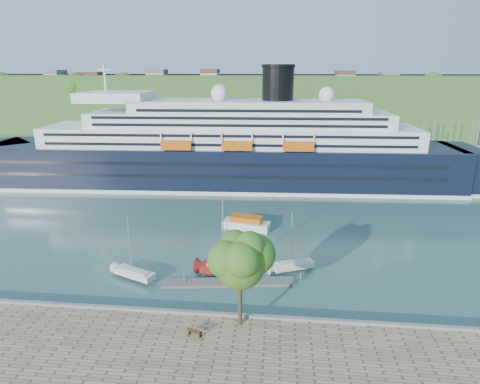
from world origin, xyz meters
The scene contains 11 objects.
ground centered at (0.00, 0.00, 0.00)m, with size 400.00×400.00×0.00m, color #315751.
far_hillside centered at (0.00, 145.00, 12.00)m, with size 400.00×50.00×24.00m, color #3F6327.
quay_coping centered at (0.00, -0.20, 1.15)m, with size 220.00×0.50×0.30m, color slate.
cruise_ship centered at (-3.77, 54.03, 13.87)m, with size 123.57×17.99×27.75m, color black, non-canonical shape.
park_bench centered at (2.16, -3.87, 1.50)m, with size 1.55×0.63×0.99m, color #482714, non-canonical shape.
promenade_tree centered at (6.47, -1.50, 6.72)m, with size 6.91×6.91×11.45m, color #2C671B, non-canonical shape.
floating_pontoon centered at (3.96, 8.26, 0.19)m, with size 17.01×2.08×0.38m, color slate, non-canonical shape.
sailboat_white_near centered at (-8.56, 8.21, 4.18)m, with size 6.47×1.80×8.35m, color silver, non-canonical shape.
sailboat_red centered at (3.59, 10.25, 5.14)m, with size 7.96×2.21×10.28m, color maroon, non-canonical shape.
sailboat_white_far centered at (12.40, 12.70, 4.17)m, with size 6.45×1.79×8.33m, color silver, non-canonical shape.
tender_launch centered at (4.67, 27.25, 1.14)m, with size 8.22×2.81×2.27m, color #CC590C, non-canonical shape.
Camera 1 is at (10.15, -37.60, 26.83)m, focal length 30.00 mm.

